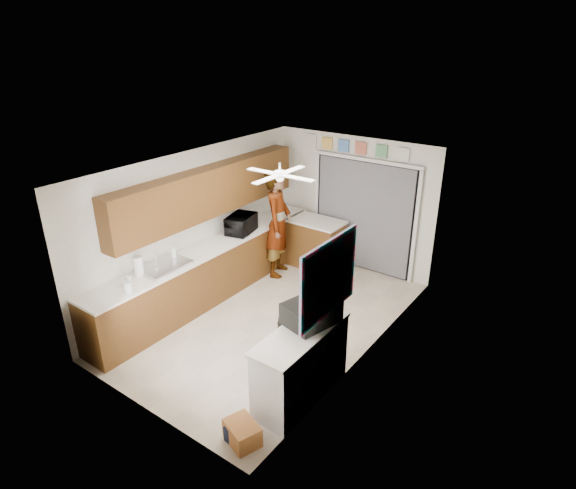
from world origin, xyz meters
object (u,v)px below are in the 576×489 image
Objects in this scene: navy_crate at (242,434)px; suitcase at (311,312)px; dog at (288,322)px; soap_bottle at (173,252)px; man at (278,224)px; microwave at (241,224)px; paper_towel_roll at (139,266)px; cardboard_box at (242,433)px.

suitcase is at bearing 86.80° from navy_crate.
soap_bottle is at bearing -176.28° from dog.
dog is (1.34, -1.53, -0.78)m from man.
microwave is 2.12m from paper_towel_roll.
paper_towel_roll is 0.53× the size of dog.
paper_towel_roll reaches higher than cardboard_box.
soap_bottle reaches higher than navy_crate.
navy_crate is 2.15m from dog.
paper_towel_roll is at bearing 147.31° from man.
microwave is at bearing 86.35° from paper_towel_roll.
soap_bottle is 3.17m from cardboard_box.
microwave is at bearing 139.14° from dog.
microwave is at bearing 126.25° from man.
cardboard_box is (2.64, -0.82, -0.96)m from paper_towel_roll.
soap_bottle is 2.10m from man.
soap_bottle is at bearing -170.74° from suitcase.
microwave is 3.99m from navy_crate.
paper_towel_roll is at bearing -156.95° from suitcase.
cardboard_box is at bearing -29.30° from soap_bottle.
dog is at bearing 153.78° from suitcase.
paper_towel_roll is 2.94m from navy_crate.
microwave is 3.98m from cardboard_box.
man is at bearing 79.60° from paper_towel_roll.
suitcase is 3.17m from man.
soap_bottle is at bearing 160.60° from microwave.
cardboard_box is 0.20× the size of man.
man is (-2.22, 2.27, -0.08)m from suitcase.
soap_bottle is at bearing 144.15° from man.
man reaches higher than suitcase.
navy_crate is 4.22m from man.
cardboard_box is at bearing -79.97° from dog.
microwave reaches higher than navy_crate.
cardboard_box is (2.64, -1.48, -0.95)m from soap_bottle.
navy_crate is (2.64, -1.48, -0.97)m from soap_bottle.
suitcase is at bearing -4.79° from soap_bottle.
suitcase is at bearing -52.21° from dog.
dog is at bearing -161.06° from man.
man reaches higher than dog.
man is (0.49, 2.04, -0.07)m from soap_bottle.
suitcase is 1.16× the size of dog.
navy_crate is at bearing -170.96° from man.
dog is (-0.81, 2.00, 0.09)m from cardboard_box.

